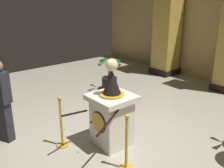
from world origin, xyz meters
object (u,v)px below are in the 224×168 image
object	(u,v)px
pedestal_clock	(112,113)
potted_palm_left	(110,80)
stanchion_near	(62,129)
bystander_guest	(2,100)
stanchion_far	(126,150)

from	to	relation	value
pedestal_clock	potted_palm_left	bearing A→B (deg)	141.73
pedestal_clock	potted_palm_left	world-z (taller)	pedestal_clock
potted_palm_left	pedestal_clock	bearing A→B (deg)	-38.27
stanchion_near	bystander_guest	distance (m)	1.30
stanchion_far	potted_palm_left	distance (m)	3.92
pedestal_clock	stanchion_near	bearing A→B (deg)	-125.15
stanchion_near	potted_palm_left	bearing A→B (deg)	124.81
pedestal_clock	bystander_guest	bearing A→B (deg)	-133.42
pedestal_clock	potted_palm_left	distance (m)	3.15
stanchion_far	bystander_guest	xyz separation A→B (m)	(-2.23, -1.25, 0.53)
potted_palm_left	bystander_guest	world-z (taller)	bystander_guest
pedestal_clock	stanchion_far	world-z (taller)	pedestal_clock
stanchion_near	stanchion_far	bearing A→B (deg)	20.03
stanchion_far	bystander_guest	world-z (taller)	bystander_guest
bystander_guest	potted_palm_left	bearing A→B (deg)	105.69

